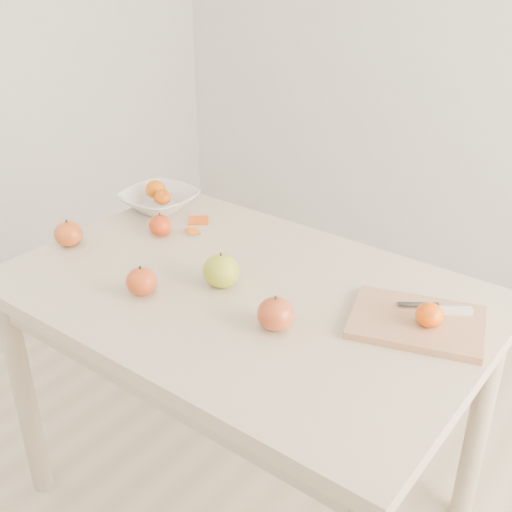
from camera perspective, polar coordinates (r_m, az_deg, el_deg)
The scene contains 15 objects.
ground at distance 2.09m, azimuth -0.89°, elevation -20.81°, with size 3.50×3.50×0.00m, color #C6B293.
table at distance 1.66m, azimuth -1.05°, elevation -5.80°, with size 1.20×0.80×0.75m.
cutting_board at distance 1.51m, azimuth 14.09°, elevation -5.72°, with size 0.29×0.22×0.02m, color #AC7B56.
board_tangerine at distance 1.47m, azimuth 15.15°, elevation -5.08°, with size 0.06×0.06×0.05m, color #E56108.
fruit_bowl at distance 2.06m, azimuth -8.57°, elevation 4.91°, with size 0.23×0.23×0.06m, color white.
bowl_tangerine_near at distance 2.08m, azimuth -8.92°, elevation 5.89°, with size 0.07×0.07×0.06m, color #D46007.
bowl_tangerine_far at distance 2.03m, azimuth -8.32°, elevation 5.21°, with size 0.05×0.05×0.05m, color #CE4C07.
orange_peel_a at distance 1.96m, azimuth -5.14°, elevation 3.05°, with size 0.06×0.04×0.00m, color #D3490E.
orange_peel_b at distance 1.90m, azimuth -5.64°, elevation 2.14°, with size 0.04×0.04×0.00m, color orange.
paring_knife at distance 1.54m, azimuth 16.82°, elevation -4.58°, with size 0.16×0.09×0.01m.
apple_green at distance 1.60m, azimuth -3.12°, elevation -1.33°, with size 0.09×0.09×0.08m, color olive.
apple_red_c at distance 1.59m, azimuth -10.15°, elevation -2.23°, with size 0.08×0.08×0.07m, color #A3130B.
apple_red_b at distance 1.89m, azimuth -8.50°, elevation 2.71°, with size 0.07×0.07×0.06m, color #970F08.
apple_red_e at distance 1.44m, azimuth 1.75°, elevation -5.16°, with size 0.08×0.08×0.08m, color maroon.
apple_red_d at distance 1.88m, azimuth -16.34°, elevation 1.89°, with size 0.08×0.08×0.07m, color maroon.
Camera 1 is at (0.86, -1.08, 1.57)m, focal length 45.00 mm.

